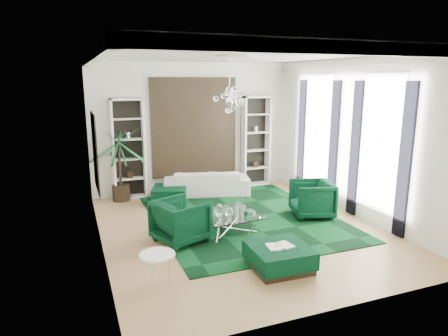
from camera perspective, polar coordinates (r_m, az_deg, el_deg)
name	(u,v)px	position (r m, az deg, el deg)	size (l,w,h in m)	color
floor	(240,229)	(9.16, 2.31, -8.64)	(6.00, 7.00, 0.02)	tan
ceiling	(242,54)	(8.55, 2.55, 15.97)	(6.00, 7.00, 0.02)	white
wall_back	(194,127)	(11.92, -4.36, 5.81)	(6.00, 0.02, 3.80)	silver
wall_front	(344,185)	(5.68, 16.72, -2.32)	(6.00, 0.02, 3.80)	silver
wall_left	(96,155)	(7.96, -17.88, 1.80)	(0.02, 7.00, 3.80)	silver
wall_right	(354,138)	(10.22, 18.13, 4.08)	(0.02, 7.00, 3.80)	silver
crown_molding	(242,59)	(8.54, 2.54, 15.23)	(6.00, 7.00, 0.18)	white
ceiling_medallion	(236,57)	(8.82, 1.74, 15.61)	(0.90, 0.90, 0.05)	white
tapestry	(194,128)	(11.87, -4.29, 5.78)	(2.50, 0.06, 2.80)	black
shelving_left	(129,149)	(11.39, -13.46, 2.63)	(0.90, 0.38, 2.80)	white
shelving_right	(256,141)	(12.50, 4.55, 3.82)	(0.90, 0.38, 2.80)	white
painting	(96,152)	(8.56, -17.85, 2.19)	(0.04, 1.30, 1.60)	black
window_near	(380,144)	(9.54, 21.43, 3.25)	(0.03, 1.10, 2.90)	white
curtain_near_a	(405,161)	(9.00, 24.46, 0.86)	(0.07, 0.30, 3.25)	black
curtain_near_b	(355,149)	(10.13, 18.22, 2.57)	(0.07, 0.30, 3.25)	black
window_far	(318,131)	(11.40, 13.31, 5.19)	(0.03, 1.10, 2.90)	white
curtain_far_a	(334,144)	(10.78, 15.41, 3.33)	(0.07, 0.30, 3.25)	black
curtain_far_b	(302,136)	(12.06, 11.02, 4.49)	(0.07, 0.30, 3.25)	black
rug	(244,217)	(9.80, 2.80, -7.06)	(4.20, 5.00, 0.02)	black
sofa	(207,182)	(11.65, -2.51, -2.06)	(2.45, 0.96, 0.72)	silver
armchair_left	(181,221)	(8.35, -6.23, -7.51)	(0.96, 0.98, 0.90)	black
armchair_right	(312,199)	(10.01, 12.44, -4.33)	(0.94, 0.97, 0.88)	black
coffee_table	(229,223)	(8.88, 0.71, -7.81)	(1.23, 1.23, 0.42)	white
ottoman_side	(170,194)	(11.13, -7.78, -3.71)	(0.90, 0.90, 0.40)	black
ottoman_front	(279,257)	(7.35, 7.88, -12.50)	(1.02, 1.02, 0.41)	black
book	(280,246)	(7.26, 7.94, -10.92)	(0.47, 0.31, 0.03)	white
side_table	(158,270)	(6.76, -9.42, -14.24)	(0.57, 0.57, 0.55)	white
palm	(119,153)	(11.21, -14.78, 2.03)	(1.66, 1.66, 2.65)	#1C5B2F
chandelier	(229,101)	(8.46, 0.77, 9.51)	(0.71, 0.71, 0.64)	white
table_plant	(247,210)	(8.66, 3.24, -6.01)	(0.14, 0.11, 0.25)	#1C5B2F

